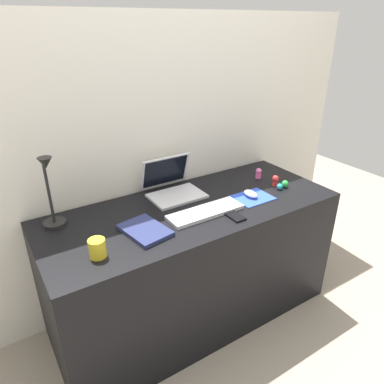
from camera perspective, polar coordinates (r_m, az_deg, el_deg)
name	(u,v)px	position (r m, az deg, el deg)	size (l,w,h in m)	color
ground_plane	(193,311)	(2.35, 0.10, -18.54)	(6.00, 6.00, 0.00)	gray
back_wall	(160,167)	(2.15, -5.11, 4.00)	(2.82, 0.05, 1.70)	silver
desk	(193,263)	(2.11, 0.11, -11.31)	(1.62, 0.65, 0.74)	black
laptop	(171,185)	(2.04, -3.31, 1.16)	(0.30, 0.27, 0.21)	silver
keyboard	(205,212)	(1.84, 2.15, -3.22)	(0.41, 0.13, 0.02)	silver
mousepad	(253,197)	(2.03, 9.70, -0.87)	(0.21, 0.17, 0.00)	blue
mouse	(251,194)	(2.03, 9.38, -0.30)	(0.06, 0.10, 0.03)	silver
cell_phone	(234,216)	(1.83, 6.71, -3.76)	(0.06, 0.13, 0.01)	black
desk_lamp	(50,194)	(1.77, -21.78, -0.36)	(0.11, 0.15, 0.37)	black
notebook_pad	(145,230)	(1.70, -7.54, -6.09)	(0.17, 0.24, 0.02)	navy
coffee_mug	(97,248)	(1.56, -14.93, -8.69)	(0.07, 0.07, 0.08)	yellow
toy_figurine_pink	(259,173)	(2.29, 10.61, 3.00)	(0.04, 0.04, 0.07)	pink
toy_figurine_green	(285,184)	(2.19, 14.67, 1.25)	(0.04, 0.04, 0.04)	green
toy_figurine_cyan	(280,187)	(2.16, 13.86, 0.84)	(0.03, 0.03, 0.04)	#28B7CC
toy_figurine_red	(275,180)	(2.19, 13.19, 1.85)	(0.04, 0.04, 0.07)	red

